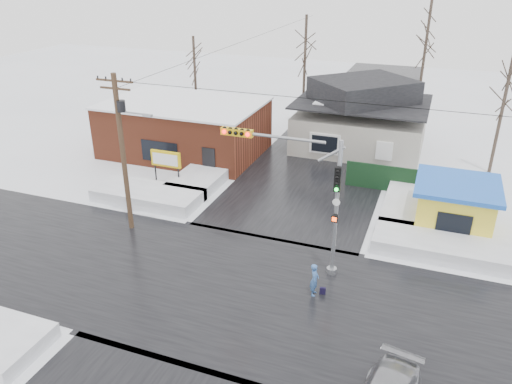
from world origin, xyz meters
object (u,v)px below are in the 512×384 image
(utility_pole, at_px, (123,145))
(pedestrian, at_px, (314,280))
(traffic_signal, at_px, (305,186))
(kiosk, at_px, (455,206))
(marquee_sign, at_px, (166,160))

(utility_pole, xyz_separation_m, pedestrian, (11.54, -2.52, -4.30))
(utility_pole, bearing_deg, traffic_signal, -2.95)
(traffic_signal, height_order, utility_pole, utility_pole)
(traffic_signal, relative_size, kiosk, 1.52)
(utility_pole, distance_m, pedestrian, 12.57)
(traffic_signal, distance_m, marquee_sign, 13.42)
(marquee_sign, xyz_separation_m, kiosk, (18.50, 0.50, -0.46))
(traffic_signal, xyz_separation_m, kiosk, (7.07, 7.03, -3.08))
(utility_pole, xyz_separation_m, kiosk, (17.43, 6.49, -3.65))
(marquee_sign, bearing_deg, utility_pole, -79.87)
(traffic_signal, bearing_deg, pedestrian, -59.38)
(marquee_sign, xyz_separation_m, pedestrian, (12.61, -8.52, -1.11))
(traffic_signal, distance_m, utility_pole, 10.39)
(utility_pole, bearing_deg, marquee_sign, 100.13)
(marquee_sign, distance_m, pedestrian, 15.26)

